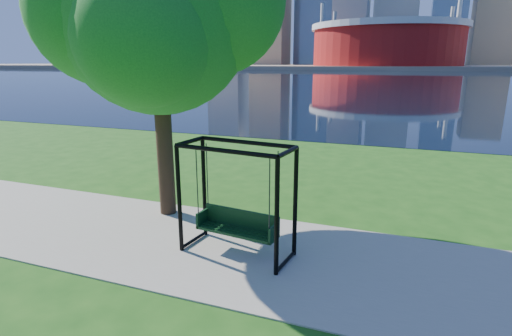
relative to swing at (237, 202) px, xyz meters
The scene contains 8 objects.
ground 1.29m from the swing, 74.43° to the left, with size 900.00×900.00×0.00m, color #1E5114.
path 1.15m from the swing, 24.33° to the left, with size 120.00×4.00×0.03m, color #9E937F.
river 102.58m from the swing, 89.91° to the left, with size 900.00×180.00×0.02m, color black.
far_bank 306.57m from the swing, 89.97° to the left, with size 900.00×228.00×2.00m, color #937F60.
stadium 236.14m from the swing, 92.39° to the left, with size 83.00×83.00×32.00m.
skyline 321.87m from the swing, 90.74° to the left, with size 392.00×66.00×96.50m.
swing is the anchor object (origin of this frame).
park_tree 5.02m from the swing, 150.49° to the left, with size 5.90×5.33×7.32m.
Camera 1 is at (2.92, -7.72, 3.94)m, focal length 28.00 mm.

